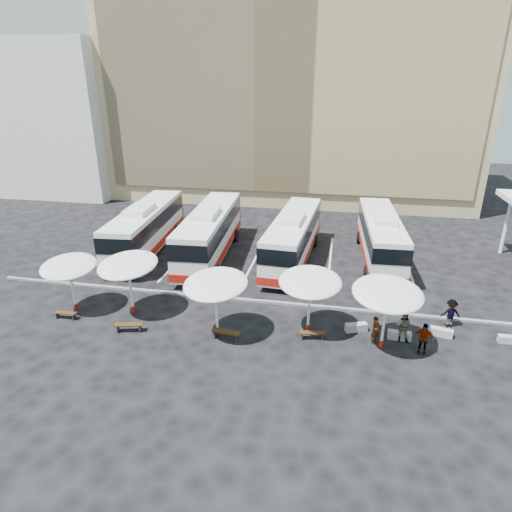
% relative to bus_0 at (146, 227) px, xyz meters
% --- Properties ---
extents(ground, '(120.00, 120.00, 0.00)m').
position_rel_bus_0_xyz_m(ground, '(9.32, -7.86, -2.11)').
color(ground, black).
rests_on(ground, ground).
extents(sandstone_building, '(42.00, 18.25, 29.60)m').
position_rel_bus_0_xyz_m(sandstone_building, '(9.32, 24.01, 10.52)').
color(sandstone_building, tan).
rests_on(sandstone_building, ground).
extents(apartment_block, '(14.00, 14.00, 18.00)m').
position_rel_bus_0_xyz_m(apartment_block, '(-18.68, 20.14, 6.89)').
color(apartment_block, silver).
rests_on(apartment_block, ground).
extents(curb_divider, '(34.00, 0.25, 0.15)m').
position_rel_bus_0_xyz_m(curb_divider, '(9.32, -7.36, -2.03)').
color(curb_divider, black).
rests_on(curb_divider, ground).
extents(bay_lines, '(24.15, 12.00, 0.01)m').
position_rel_bus_0_xyz_m(bay_lines, '(9.32, 0.14, -2.10)').
color(bay_lines, white).
rests_on(bay_lines, ground).
extents(bus_0, '(3.87, 13.19, 4.13)m').
position_rel_bus_0_xyz_m(bus_0, '(0.00, 0.00, 0.00)').
color(bus_0, white).
rests_on(bus_0, ground).
extents(bus_1, '(3.73, 13.47, 4.23)m').
position_rel_bus_0_xyz_m(bus_1, '(5.62, -0.24, 0.05)').
color(bus_1, white).
rests_on(bus_1, ground).
extents(bus_2, '(3.57, 12.86, 4.03)m').
position_rel_bus_0_xyz_m(bus_2, '(12.34, 0.15, -0.05)').
color(bus_2, white).
rests_on(bus_2, ground).
extents(bus_3, '(3.28, 12.48, 3.93)m').
position_rel_bus_0_xyz_m(bus_3, '(19.11, 1.81, -0.10)').
color(bus_3, white).
rests_on(bus_3, ground).
extents(sunshade_0, '(4.09, 4.12, 3.47)m').
position_rel_bus_0_xyz_m(sunshade_0, '(-0.15, -10.52, 0.84)').
color(sunshade_0, white).
rests_on(sunshade_0, ground).
extents(sunshade_1, '(4.25, 4.29, 3.75)m').
position_rel_bus_0_xyz_m(sunshade_1, '(3.56, -10.16, 1.08)').
color(sunshade_1, white).
rests_on(sunshade_1, ground).
extents(sunshade_2, '(4.37, 4.40, 3.71)m').
position_rel_bus_0_xyz_m(sunshade_2, '(9.41, -11.61, 1.05)').
color(sunshade_2, white).
rests_on(sunshade_2, ground).
extents(sunshade_3, '(3.72, 3.76, 3.65)m').
position_rel_bus_0_xyz_m(sunshade_3, '(14.42, -10.25, 1.00)').
color(sunshade_3, white).
rests_on(sunshade_3, ground).
extents(sunshade_4, '(4.22, 4.26, 3.81)m').
position_rel_bus_0_xyz_m(sunshade_4, '(18.43, -11.13, 1.13)').
color(sunshade_4, white).
rests_on(sunshade_4, ground).
extents(wood_bench_0, '(1.37, 0.40, 0.42)m').
position_rel_bus_0_xyz_m(wood_bench_0, '(-0.09, -11.67, -1.79)').
color(wood_bench_0, '#311C0A').
rests_on(wood_bench_0, ground).
extents(wood_bench_1, '(1.63, 0.78, 0.48)m').
position_rel_bus_0_xyz_m(wood_bench_1, '(4.35, -12.28, -1.74)').
color(wood_bench_1, '#311C0A').
rests_on(wood_bench_1, ground).
extents(wood_bench_2, '(1.66, 0.63, 0.50)m').
position_rel_bus_0_xyz_m(wood_bench_2, '(10.03, -11.97, -1.73)').
color(wood_bench_2, '#311C0A').
rests_on(wood_bench_2, ground).
extents(wood_bench_3, '(1.46, 0.61, 0.43)m').
position_rel_bus_0_xyz_m(wood_bench_3, '(14.72, -11.04, -1.78)').
color(wood_bench_3, '#311C0A').
rests_on(wood_bench_3, ground).
extents(conc_bench_0, '(1.32, 0.83, 0.47)m').
position_rel_bus_0_xyz_m(conc_bench_0, '(17.14, -9.73, -1.87)').
color(conc_bench_0, gray).
rests_on(conc_bench_0, ground).
extents(conc_bench_1, '(1.28, 0.48, 0.47)m').
position_rel_bus_0_xyz_m(conc_bench_1, '(19.49, -10.14, -1.87)').
color(conc_bench_1, gray).
rests_on(conc_bench_1, ground).
extents(conc_bench_2, '(1.27, 0.69, 0.45)m').
position_rel_bus_0_xyz_m(conc_bench_2, '(21.85, -9.32, -1.88)').
color(conc_bench_2, gray).
rests_on(conc_bench_2, ground).
extents(conc_bench_3, '(1.11, 0.38, 0.42)m').
position_rel_bus_0_xyz_m(conc_bench_3, '(25.36, -9.35, -1.90)').
color(conc_bench_3, gray).
rests_on(conc_bench_3, ground).
extents(passenger_0, '(0.68, 0.69, 1.61)m').
position_rel_bus_0_xyz_m(passenger_0, '(18.10, -10.80, -1.31)').
color(passenger_0, black).
rests_on(passenger_0, ground).
extents(passenger_1, '(1.06, 0.91, 1.88)m').
position_rel_bus_0_xyz_m(passenger_1, '(19.59, -10.21, -1.17)').
color(passenger_1, black).
rests_on(passenger_1, ground).
extents(passenger_2, '(1.12, 0.66, 1.78)m').
position_rel_bus_0_xyz_m(passenger_2, '(20.47, -11.30, -1.22)').
color(passenger_2, black).
rests_on(passenger_2, ground).
extents(passenger_3, '(1.18, 0.75, 1.73)m').
position_rel_bus_0_xyz_m(passenger_3, '(22.48, -8.15, -1.24)').
color(passenger_3, black).
rests_on(passenger_3, ground).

